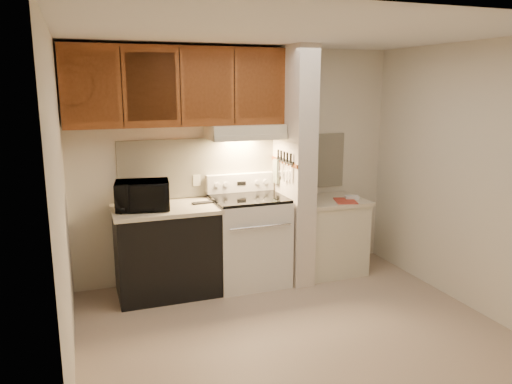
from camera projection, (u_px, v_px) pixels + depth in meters
name	position (u px, v px, depth m)	size (l,w,h in m)	color
floor	(292.00, 329.00, 4.38)	(3.60, 3.60, 0.00)	tan
ceiling	(297.00, 32.00, 3.85)	(3.60, 3.60, 0.00)	white
wall_back	(238.00, 164.00, 5.50)	(3.60, 0.02, 2.50)	beige
wall_left	(61.00, 208.00, 3.52)	(0.02, 3.00, 2.50)	beige
wall_right	(468.00, 177.00, 4.72)	(0.02, 3.00, 2.50)	beige
backsplash	(239.00, 165.00, 5.49)	(2.60, 0.02, 0.63)	#F6EECD
range_body	(249.00, 241.00, 5.34)	(0.76, 0.65, 0.92)	silver
oven_window	(259.00, 247.00, 5.05)	(0.50, 0.01, 0.30)	black
oven_handle	(261.00, 227.00, 4.96)	(0.02, 0.02, 0.65)	silver
cooktop	(249.00, 198.00, 5.24)	(0.74, 0.64, 0.03)	black
range_backguard	(240.00, 183.00, 5.48)	(0.76, 0.08, 0.20)	silver
range_display	(242.00, 183.00, 5.44)	(0.10, 0.01, 0.04)	black
range_knob_left_outer	(217.00, 185.00, 5.35)	(0.05, 0.05, 0.02)	silver
range_knob_left_inner	(226.00, 184.00, 5.38)	(0.05, 0.05, 0.02)	silver
range_knob_right_inner	(257.00, 182.00, 5.50)	(0.05, 0.05, 0.02)	silver
range_knob_right_outer	(266.00, 182.00, 5.53)	(0.05, 0.05, 0.02)	silver
dishwasher_front	(167.00, 252.00, 5.07)	(1.00, 0.63, 0.87)	black
left_countertop	(165.00, 209.00, 4.97)	(1.04, 0.67, 0.04)	beige
spoon_rest	(204.00, 203.00, 5.12)	(0.24, 0.07, 0.02)	black
teal_jar	(139.00, 206.00, 4.77)	(0.10, 0.10, 0.11)	#1B605C
outlet	(197.00, 180.00, 5.34)	(0.08, 0.01, 0.12)	beige
microwave	(142.00, 195.00, 4.84)	(0.51, 0.35, 0.28)	black
partition_pillar	(294.00, 166.00, 5.34)	(0.22, 0.70, 2.50)	beige
pillar_trim	(284.00, 162.00, 5.29)	(0.01, 0.70, 0.04)	brown
knife_strip	(285.00, 161.00, 5.24)	(0.02, 0.42, 0.04)	black
knife_blade_a	(290.00, 173.00, 5.11)	(0.01, 0.04, 0.16)	silver
knife_handle_a	(291.00, 158.00, 5.07)	(0.02, 0.02, 0.10)	black
knife_blade_b	(287.00, 172.00, 5.19)	(0.01, 0.04, 0.18)	silver
knife_handle_b	(287.00, 157.00, 5.15)	(0.02, 0.02, 0.10)	black
knife_blade_c	(284.00, 172.00, 5.25)	(0.01, 0.04, 0.20)	silver
knife_handle_c	(284.00, 156.00, 5.23)	(0.02, 0.02, 0.10)	black
knife_blade_d	(281.00, 169.00, 5.34)	(0.01, 0.04, 0.16)	silver
knife_handle_d	(281.00, 155.00, 5.30)	(0.02, 0.02, 0.10)	black
knife_blade_e	(279.00, 169.00, 5.40)	(0.01, 0.04, 0.18)	silver
knife_handle_e	(278.00, 154.00, 5.38)	(0.02, 0.02, 0.10)	black
oven_mitt	(276.00, 171.00, 5.47)	(0.03, 0.11, 0.26)	slate
right_cab_base	(329.00, 237.00, 5.68)	(0.70, 0.60, 0.81)	beige
right_countertop	(331.00, 201.00, 5.59)	(0.74, 0.64, 0.04)	beige
red_folder	(345.00, 201.00, 5.48)	(0.22, 0.30, 0.01)	#B63B2C
white_box	(352.00, 197.00, 5.58)	(0.15, 0.10, 0.04)	white
range_hood	(245.00, 131.00, 5.21)	(0.78, 0.44, 0.15)	beige
hood_lip	(251.00, 138.00, 5.03)	(0.78, 0.04, 0.06)	beige
upper_cabinets	(177.00, 87.00, 4.93)	(2.18, 0.33, 0.77)	brown
cab_door_a	(91.00, 87.00, 4.51)	(0.46, 0.01, 0.63)	brown
cab_gap_a	(122.00, 87.00, 4.60)	(0.01, 0.01, 0.73)	black
cab_door_b	(152.00, 87.00, 4.69)	(0.46, 0.01, 0.63)	brown
cab_gap_b	(180.00, 87.00, 4.78)	(0.01, 0.01, 0.73)	black
cab_door_c	(208.00, 87.00, 4.87)	(0.46, 0.01, 0.63)	brown
cab_gap_c	(234.00, 87.00, 4.96)	(0.01, 0.01, 0.73)	black
cab_door_d	(260.00, 87.00, 5.05)	(0.46, 0.01, 0.63)	brown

